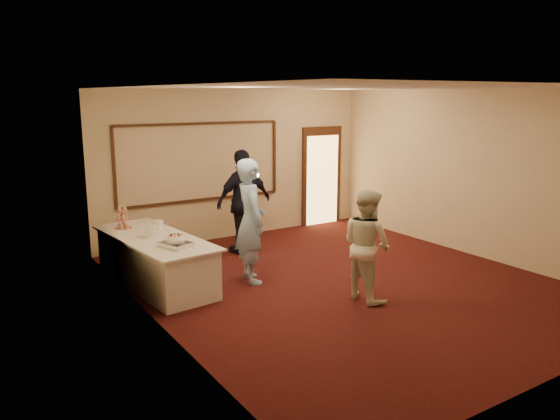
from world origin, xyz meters
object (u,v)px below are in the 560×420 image
at_px(pavlova_tray, 176,242).
at_px(guest, 244,202).
at_px(tart, 175,238).
at_px(man, 251,221).
at_px(woman, 367,245).
at_px(plate_stack_b, 158,225).
at_px(plate_stack_a, 151,231).
at_px(cupcake_stand, 123,220).
at_px(buffet_table, 155,261).

xyz_separation_m(pavlova_tray, guest, (1.95, 1.54, 0.12)).
height_order(tart, man, man).
height_order(pavlova_tray, woman, woman).
relative_size(tart, woman, 0.15).
height_order(pavlova_tray, plate_stack_b, pavlova_tray).
distance_m(plate_stack_b, man, 1.55).
bearing_deg(plate_stack_a, guest, 21.40).
distance_m(tart, guest, 2.15).
height_order(plate_stack_b, man, man).
bearing_deg(plate_stack_b, tart, -90.41).
xyz_separation_m(woman, guest, (-0.32, 3.03, 0.16)).
bearing_deg(cupcake_stand, tart, -67.87).
height_order(buffet_table, woman, woman).
height_order(man, woman, man).
relative_size(plate_stack_a, man, 0.10).
distance_m(cupcake_stand, woman, 3.95).
bearing_deg(plate_stack_a, woman, -42.95).
bearing_deg(pavlova_tray, cupcake_stand, 101.59).
xyz_separation_m(buffet_table, man, (1.33, -0.64, 0.59)).
distance_m(buffet_table, man, 1.59).
height_order(pavlova_tray, cupcake_stand, cupcake_stand).
height_order(buffet_table, cupcake_stand, cupcake_stand).
height_order(buffet_table, guest, guest).
distance_m(cupcake_stand, guest, 2.26).
relative_size(pavlova_tray, guest, 0.27).
xyz_separation_m(plate_stack_b, guest, (1.81, 0.41, 0.12)).
xyz_separation_m(plate_stack_a, woman, (2.38, -2.22, -0.05)).
distance_m(pavlova_tray, cupcake_stand, 1.53).
xyz_separation_m(pavlova_tray, cupcake_stand, (-0.31, 1.50, 0.07)).
bearing_deg(guest, buffet_table, 17.39).
distance_m(buffet_table, plate_stack_b, 0.66).
distance_m(plate_stack_a, woman, 3.26).
height_order(plate_stack_b, guest, guest).
relative_size(cupcake_stand, tart, 1.59).
xyz_separation_m(plate_stack_a, tart, (0.25, -0.35, -0.06)).
bearing_deg(cupcake_stand, plate_stack_a, -75.22).
height_order(cupcake_stand, man, man).
bearing_deg(pavlova_tray, plate_stack_b, 82.47).
bearing_deg(cupcake_stand, buffet_table, -73.30).
xyz_separation_m(cupcake_stand, tart, (0.45, -1.11, -0.12)).
bearing_deg(tart, woman, -41.29).
distance_m(pavlova_tray, man, 1.27).
height_order(pavlova_tray, man, man).
relative_size(plate_stack_a, guest, 0.10).
xyz_separation_m(buffet_table, plate_stack_b, (0.22, 0.42, 0.45)).
bearing_deg(plate_stack_a, buffet_table, -36.28).
relative_size(cupcake_stand, plate_stack_a, 2.00).
bearing_deg(man, tart, 86.18).
bearing_deg(buffet_table, cupcake_stand, 106.70).
height_order(cupcake_stand, woman, woman).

